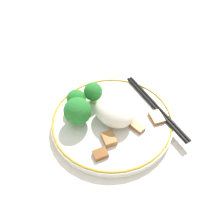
{
  "coord_description": "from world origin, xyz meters",
  "views": [
    {
      "loc": [
        -0.22,
        0.22,
        0.38
      ],
      "look_at": [
        0.0,
        0.0,
        0.04
      ],
      "focal_mm": 35.0,
      "sensor_mm": 36.0,
      "label": 1
    }
  ],
  "objects_px": {
    "broccoli_back_left": "(93,92)",
    "chopsticks": "(155,106)",
    "plate": "(112,120)",
    "broccoli_back_right": "(78,111)",
    "broccoli_back_center": "(76,99)"
  },
  "relations": [
    {
      "from": "broccoli_back_left",
      "to": "chopsticks",
      "type": "distance_m",
      "value": 0.14
    },
    {
      "from": "plate",
      "to": "broccoli_back_center",
      "type": "distance_m",
      "value": 0.09
    },
    {
      "from": "plate",
      "to": "chopsticks",
      "type": "relative_size",
      "value": 1.21
    },
    {
      "from": "broccoli_back_left",
      "to": "broccoli_back_center",
      "type": "relative_size",
      "value": 1.03
    },
    {
      "from": "plate",
      "to": "broccoli_back_right",
      "type": "relative_size",
      "value": 4.15
    },
    {
      "from": "plate",
      "to": "broccoli_back_center",
      "type": "xyz_separation_m",
      "value": [
        0.08,
        0.03,
        0.04
      ]
    },
    {
      "from": "broccoli_back_left",
      "to": "broccoli_back_right",
      "type": "bearing_deg",
      "value": 110.75
    },
    {
      "from": "broccoli_back_left",
      "to": "chopsticks",
      "type": "relative_size",
      "value": 0.24
    },
    {
      "from": "broccoli_back_center",
      "to": "chopsticks",
      "type": "bearing_deg",
      "value": -134.08
    },
    {
      "from": "chopsticks",
      "to": "broccoli_back_right",
      "type": "bearing_deg",
      "value": 59.4
    },
    {
      "from": "broccoli_back_center",
      "to": "chopsticks",
      "type": "xyz_separation_m",
      "value": [
        -0.12,
        -0.13,
        -0.03
      ]
    },
    {
      "from": "broccoli_back_left",
      "to": "broccoli_back_right",
      "type": "distance_m",
      "value": 0.07
    },
    {
      "from": "broccoli_back_right",
      "to": "chopsticks",
      "type": "relative_size",
      "value": 0.29
    },
    {
      "from": "broccoli_back_center",
      "to": "broccoli_back_right",
      "type": "height_order",
      "value": "broccoli_back_right"
    },
    {
      "from": "chopsticks",
      "to": "plate",
      "type": "bearing_deg",
      "value": 63.27
    }
  ]
}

